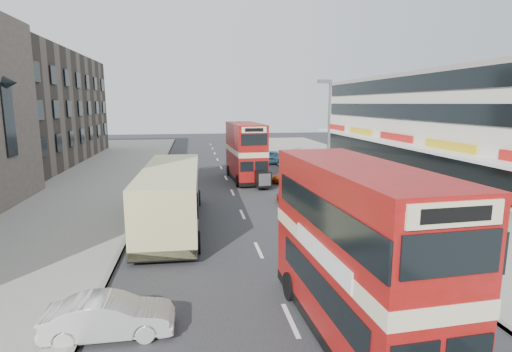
{
  "coord_description": "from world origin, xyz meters",
  "views": [
    {
      "loc": [
        -2.78,
        -8.92,
        6.51
      ],
      "look_at": [
        -0.28,
        6.99,
        3.59
      ],
      "focal_mm": 28.12,
      "sensor_mm": 36.0,
      "label": 1
    }
  ],
  "objects_px": {
    "bus_main": "(356,252)",
    "car_left_front": "(110,317)",
    "street_lamp": "(328,129)",
    "cyclist": "(286,178)",
    "coach": "(171,194)",
    "pedestrian_far": "(301,159)",
    "car_right_c": "(270,157)",
    "bus_second": "(246,151)",
    "pedestrian_near": "(382,196)",
    "car_right_a": "(315,191)",
    "car_right_b": "(294,176)"
  },
  "relations": [
    {
      "from": "bus_main",
      "to": "car_left_front",
      "type": "bearing_deg",
      "value": -11.73
    },
    {
      "from": "street_lamp",
      "to": "cyclist",
      "type": "xyz_separation_m",
      "value": [
        -2.11,
        3.4,
        -4.1
      ]
    },
    {
      "from": "coach",
      "to": "pedestrian_far",
      "type": "distance_m",
      "value": 21.38
    },
    {
      "from": "coach",
      "to": "car_right_c",
      "type": "xyz_separation_m",
      "value": [
        9.43,
        21.3,
        -0.99
      ]
    },
    {
      "from": "car_left_front",
      "to": "pedestrian_far",
      "type": "bearing_deg",
      "value": -25.52
    },
    {
      "from": "bus_second",
      "to": "pedestrian_near",
      "type": "relative_size",
      "value": 4.73
    },
    {
      "from": "bus_main",
      "to": "car_right_a",
      "type": "xyz_separation_m",
      "value": [
        3.58,
        15.23,
        -1.76
      ]
    },
    {
      "from": "car_right_a",
      "to": "car_right_c",
      "type": "height_order",
      "value": "car_right_c"
    },
    {
      "from": "pedestrian_near",
      "to": "car_right_a",
      "type": "bearing_deg",
      "value": -53.44
    },
    {
      "from": "pedestrian_far",
      "to": "street_lamp",
      "type": "bearing_deg",
      "value": -119.01
    },
    {
      "from": "pedestrian_near",
      "to": "bus_main",
      "type": "bearing_deg",
      "value": 53.79
    },
    {
      "from": "bus_main",
      "to": "car_right_c",
      "type": "distance_m",
      "value": 32.93
    },
    {
      "from": "car_right_b",
      "to": "bus_second",
      "type": "bearing_deg",
      "value": -108.89
    },
    {
      "from": "car_right_c",
      "to": "cyclist",
      "type": "relative_size",
      "value": 2.2
    },
    {
      "from": "street_lamp",
      "to": "bus_main",
      "type": "height_order",
      "value": "street_lamp"
    },
    {
      "from": "coach",
      "to": "pedestrian_far",
      "type": "relative_size",
      "value": 6.73
    },
    {
      "from": "bus_second",
      "to": "pedestrian_far",
      "type": "distance_m",
      "value": 8.34
    },
    {
      "from": "pedestrian_near",
      "to": "cyclist",
      "type": "height_order",
      "value": "cyclist"
    },
    {
      "from": "bus_main",
      "to": "pedestrian_far",
      "type": "xyz_separation_m",
      "value": [
        6.39,
        29.06,
        -1.52
      ]
    },
    {
      "from": "pedestrian_far",
      "to": "bus_second",
      "type": "bearing_deg",
      "value": -162.74
    },
    {
      "from": "street_lamp",
      "to": "pedestrian_far",
      "type": "height_order",
      "value": "street_lamp"
    },
    {
      "from": "bus_main",
      "to": "coach",
      "type": "height_order",
      "value": "bus_main"
    },
    {
      "from": "car_left_front",
      "to": "pedestrian_far",
      "type": "xyz_separation_m",
      "value": [
        13.21,
        28.03,
        0.4
      ]
    },
    {
      "from": "car_right_c",
      "to": "car_right_a",
      "type": "bearing_deg",
      "value": 5.02
    },
    {
      "from": "bus_main",
      "to": "cyclist",
      "type": "relative_size",
      "value": 4.32
    },
    {
      "from": "bus_main",
      "to": "cyclist",
      "type": "height_order",
      "value": "bus_main"
    },
    {
      "from": "car_right_b",
      "to": "coach",
      "type": "bearing_deg",
      "value": -34.83
    },
    {
      "from": "car_right_b",
      "to": "car_right_c",
      "type": "bearing_deg",
      "value": -173.14
    },
    {
      "from": "car_right_a",
      "to": "pedestrian_near",
      "type": "distance_m",
      "value": 4.55
    },
    {
      "from": "coach",
      "to": "bus_second",
      "type": "bearing_deg",
      "value": 66.91
    },
    {
      "from": "cyclist",
      "to": "pedestrian_far",
      "type": "bearing_deg",
      "value": 73.42
    },
    {
      "from": "street_lamp",
      "to": "bus_main",
      "type": "distance_m",
      "value": 17.88
    },
    {
      "from": "bus_main",
      "to": "bus_second",
      "type": "bearing_deg",
      "value": -93.27
    },
    {
      "from": "car_right_c",
      "to": "street_lamp",
      "type": "bearing_deg",
      "value": 9.94
    },
    {
      "from": "car_right_a",
      "to": "cyclist",
      "type": "distance_m",
      "value": 5.25
    },
    {
      "from": "bus_main",
      "to": "pedestrian_near",
      "type": "xyz_separation_m",
      "value": [
        6.7,
        11.93,
        -1.44
      ]
    },
    {
      "from": "coach",
      "to": "cyclist",
      "type": "xyz_separation_m",
      "value": [
        8.42,
        9.07,
        -1.06
      ]
    },
    {
      "from": "coach",
      "to": "car_right_a",
      "type": "relative_size",
      "value": 2.18
    },
    {
      "from": "car_right_b",
      "to": "car_right_c",
      "type": "relative_size",
      "value": 0.9
    },
    {
      "from": "car_left_front",
      "to": "car_right_b",
      "type": "distance_m",
      "value": 23.55
    },
    {
      "from": "bus_second",
      "to": "pedestrian_near",
      "type": "bearing_deg",
      "value": 116.12
    },
    {
      "from": "pedestrian_near",
      "to": "pedestrian_far",
      "type": "bearing_deg",
      "value": -95.83
    },
    {
      "from": "street_lamp",
      "to": "pedestrian_near",
      "type": "height_order",
      "value": "street_lamp"
    },
    {
      "from": "coach",
      "to": "pedestrian_near",
      "type": "height_order",
      "value": "coach"
    },
    {
      "from": "street_lamp",
      "to": "bus_second",
      "type": "distance_m",
      "value": 8.7
    },
    {
      "from": "street_lamp",
      "to": "car_right_c",
      "type": "distance_m",
      "value": 16.18
    },
    {
      "from": "car_right_c",
      "to": "coach",
      "type": "bearing_deg",
      "value": -17.94
    },
    {
      "from": "street_lamp",
      "to": "bus_second",
      "type": "bearing_deg",
      "value": 125.72
    },
    {
      "from": "car_right_a",
      "to": "bus_main",
      "type": "bearing_deg",
      "value": -9.69
    },
    {
      "from": "car_right_a",
      "to": "car_right_c",
      "type": "distance_m",
      "value": 17.43
    }
  ]
}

